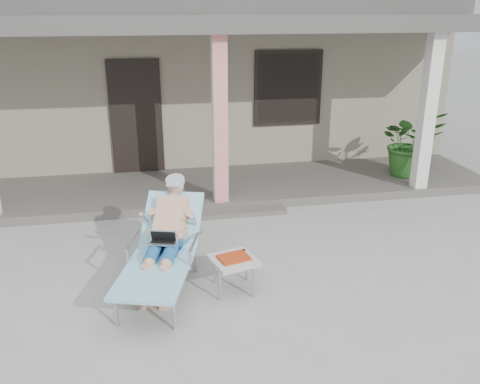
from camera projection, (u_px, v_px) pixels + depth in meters
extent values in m
plane|color=#9E9E99|center=(247.00, 272.00, 6.38)|extent=(60.00, 60.00, 0.00)
cube|color=gray|center=(192.00, 80.00, 11.86)|extent=(10.00, 5.00, 3.00)
cube|color=#474442|center=(190.00, 5.00, 11.29)|extent=(10.40, 5.40, 0.30)
cube|color=black|center=(136.00, 117.00, 9.40)|extent=(0.95, 0.06, 2.10)
cube|color=black|center=(288.00, 88.00, 9.75)|extent=(1.20, 0.06, 1.30)
cube|color=black|center=(288.00, 88.00, 9.74)|extent=(1.32, 0.05, 1.42)
cube|color=#605B56|center=(214.00, 187.00, 9.12)|extent=(10.00, 2.00, 0.15)
cube|color=red|center=(220.00, 122.00, 7.86)|extent=(0.22, 0.22, 2.61)
cube|color=silver|center=(427.00, 113.00, 8.47)|extent=(0.22, 0.22, 2.61)
cube|color=#474442|center=(211.00, 23.00, 8.15)|extent=(10.00, 2.30, 0.24)
cube|color=#605B56|center=(224.00, 213.00, 8.07)|extent=(2.00, 0.30, 0.07)
cylinder|color=#B7B7BC|center=(116.00, 311.00, 5.24)|extent=(0.04, 0.04, 0.36)
cylinder|color=#B7B7BC|center=(174.00, 314.00, 5.18)|extent=(0.04, 0.04, 0.36)
cylinder|color=#B7B7BC|center=(148.00, 256.00, 6.38)|extent=(0.04, 0.04, 0.36)
cylinder|color=#B7B7BC|center=(196.00, 259.00, 6.32)|extent=(0.04, 0.04, 0.36)
cube|color=#B7B7BC|center=(155.00, 274.00, 5.56)|extent=(0.93, 1.33, 0.03)
cube|color=#94E4DF|center=(155.00, 272.00, 5.55)|extent=(1.03, 1.39, 0.04)
cube|color=#B7B7BC|center=(172.00, 223.00, 6.30)|extent=(0.75, 0.72, 0.48)
cube|color=#94E4DF|center=(172.00, 220.00, 6.29)|extent=(0.86, 0.82, 0.55)
cylinder|color=#A4A4A7|center=(176.00, 180.00, 6.40)|extent=(0.30, 0.30, 0.13)
cube|color=silver|center=(164.00, 241.00, 5.89)|extent=(0.38, 0.31, 0.23)
cube|color=#B9B9B4|center=(234.00, 260.00, 5.84)|extent=(0.60, 0.60, 0.04)
cylinder|color=#B7B7BC|center=(220.00, 286.00, 5.70)|extent=(0.03, 0.03, 0.37)
cylinder|color=#B7B7BC|center=(254.00, 283.00, 5.77)|extent=(0.03, 0.03, 0.37)
cylinder|color=#B7B7BC|center=(215.00, 269.00, 6.06)|extent=(0.03, 0.03, 0.37)
cylinder|color=#B7B7BC|center=(247.00, 266.00, 6.13)|extent=(0.03, 0.03, 0.37)
cube|color=#A93312|center=(234.00, 258.00, 5.83)|extent=(0.39, 0.33, 0.03)
cube|color=black|center=(232.00, 253.00, 5.95)|extent=(0.33, 0.11, 0.03)
imported|color=#26591E|center=(411.00, 142.00, 9.34)|extent=(1.27, 1.14, 1.26)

